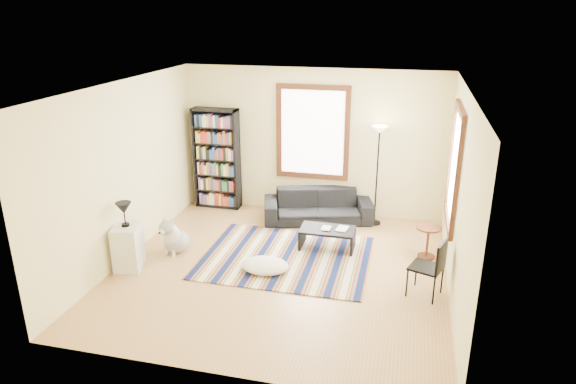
% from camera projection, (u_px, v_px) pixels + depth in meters
% --- Properties ---
extents(floor, '(5.00, 5.00, 0.10)m').
position_uv_depth(floor, '(280.00, 272.00, 7.97)').
color(floor, tan).
rests_on(floor, ground).
extents(ceiling, '(5.00, 5.00, 0.10)m').
position_uv_depth(ceiling, '(279.00, 83.00, 6.98)').
color(ceiling, white).
rests_on(ceiling, floor).
extents(wall_back, '(5.00, 0.10, 2.80)m').
position_uv_depth(wall_back, '(313.00, 142.00, 9.80)').
color(wall_back, beige).
rests_on(wall_back, floor).
extents(wall_front, '(5.00, 0.10, 2.80)m').
position_uv_depth(wall_front, '(217.00, 264.00, 5.14)').
color(wall_front, beige).
rests_on(wall_front, floor).
extents(wall_left, '(0.10, 5.00, 2.80)m').
position_uv_depth(wall_left, '(123.00, 172.00, 8.04)').
color(wall_left, beige).
rests_on(wall_left, floor).
extents(wall_right, '(0.10, 5.00, 2.80)m').
position_uv_depth(wall_right, '(463.00, 198.00, 6.91)').
color(wall_right, beige).
rests_on(wall_right, floor).
extents(window_back, '(1.20, 0.06, 1.60)m').
position_uv_depth(window_back, '(313.00, 133.00, 9.66)').
color(window_back, white).
rests_on(window_back, wall_back).
extents(window_right, '(0.06, 1.20, 1.60)m').
position_uv_depth(window_right, '(455.00, 167.00, 7.59)').
color(window_right, white).
rests_on(window_right, wall_right).
extents(rug, '(2.67, 2.14, 0.02)m').
position_uv_depth(rug, '(286.00, 257.00, 8.31)').
color(rug, '#0D1945').
rests_on(rug, floor).
extents(sofa, '(1.31, 2.15, 0.59)m').
position_uv_depth(sofa, '(318.00, 206.00, 9.68)').
color(sofa, black).
rests_on(sofa, floor).
extents(bookshelf, '(0.90, 0.30, 2.00)m').
position_uv_depth(bookshelf, '(217.00, 159.00, 10.15)').
color(bookshelf, black).
rests_on(bookshelf, floor).
extents(coffee_table, '(1.02, 0.79, 0.36)m').
position_uv_depth(coffee_table, '(327.00, 239.00, 8.58)').
color(coffee_table, black).
rests_on(coffee_table, floor).
extents(book_a, '(0.16, 0.21, 0.02)m').
position_uv_depth(book_a, '(322.00, 228.00, 8.54)').
color(book_a, beige).
rests_on(book_a, coffee_table).
extents(book_b, '(0.22, 0.27, 0.02)m').
position_uv_depth(book_b, '(337.00, 228.00, 8.53)').
color(book_b, beige).
rests_on(book_b, coffee_table).
extents(floor_cushion, '(0.88, 0.76, 0.19)m').
position_uv_depth(floor_cushion, '(265.00, 265.00, 7.87)').
color(floor_cushion, silver).
rests_on(floor_cushion, floor).
extents(floor_lamp, '(0.32, 0.32, 1.86)m').
position_uv_depth(floor_lamp, '(377.00, 176.00, 9.32)').
color(floor_lamp, black).
rests_on(floor_lamp, floor).
extents(side_table, '(0.52, 0.52, 0.54)m').
position_uv_depth(side_table, '(427.00, 242.00, 8.24)').
color(side_table, '#472811').
rests_on(side_table, floor).
extents(folding_chair, '(0.53, 0.52, 0.86)m').
position_uv_depth(folding_chair, '(426.00, 267.00, 7.11)').
color(folding_chair, black).
rests_on(folding_chair, floor).
extents(white_cabinet, '(0.49, 0.58, 0.70)m').
position_uv_depth(white_cabinet, '(128.00, 247.00, 7.90)').
color(white_cabinet, silver).
rests_on(white_cabinet, floor).
extents(table_lamp, '(0.29, 0.29, 0.38)m').
position_uv_depth(table_lamp, '(124.00, 214.00, 7.71)').
color(table_lamp, black).
rests_on(table_lamp, white_cabinet).
extents(dog, '(0.57, 0.70, 0.62)m').
position_uv_depth(dog, '(176.00, 234.00, 8.43)').
color(dog, '#B5B5B5').
rests_on(dog, floor).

